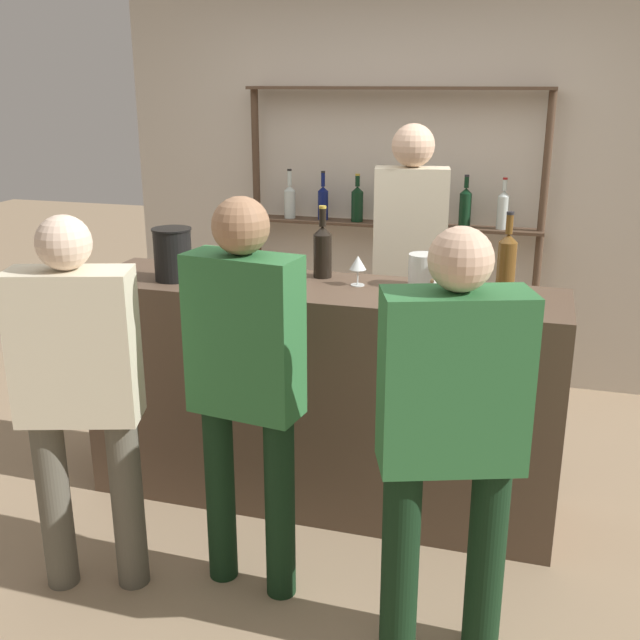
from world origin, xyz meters
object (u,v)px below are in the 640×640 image
counter_bottle_0 (235,245)px  customer_right (451,425)px  counter_bottle_2 (323,250)px  customer_left (79,384)px  cork_jar (423,270)px  ice_bucket (173,254)px  server_behind_counter (409,253)px  wine_glass (358,264)px  customer_center (245,372)px  counter_bottle_1 (507,263)px

counter_bottle_0 → customer_right: (1.19, -1.05, -0.32)m
counter_bottle_2 → customer_left: (-0.66, -1.07, -0.34)m
counter_bottle_0 → cork_jar: 0.93m
counter_bottle_2 → cork_jar: 0.49m
ice_bucket → cork_jar: bearing=10.3°
server_behind_counter → counter_bottle_2: bearing=-31.3°
wine_glass → customer_right: 1.15m
customer_right → ice_bucket: bearing=40.7°
counter_bottle_2 → server_behind_counter: server_behind_counter is taller
cork_jar → customer_center: 1.03m
counter_bottle_1 → ice_bucket: 1.52m
ice_bucket → customer_left: customer_left is taller
customer_center → customer_left: customer_center is taller
wine_glass → cork_jar: cork_jar is taller
counter_bottle_2 → customer_right: bearing=-54.8°
customer_left → ice_bucket: bearing=-17.2°
counter_bottle_0 → counter_bottle_2: 0.44m
customer_center → counter_bottle_2: bearing=5.0°
counter_bottle_0 → wine_glass: bearing=-7.6°
counter_bottle_0 → customer_left: size_ratio=0.22×
ice_bucket → server_behind_counter: 1.38m
ice_bucket → customer_right: (1.41, -0.82, -0.31)m
customer_left → customer_right: bearing=-107.0°
counter_bottle_2 → customer_right: customer_right is taller
wine_glass → server_behind_counter: bearing=83.7°
counter_bottle_2 → customer_center: size_ratio=0.21×
customer_right → customer_left: customer_right is taller
customer_center → customer_right: customer_center is taller
counter_bottle_0 → counter_bottle_2: counter_bottle_0 is taller
counter_bottle_0 → counter_bottle_1: 1.30m
wine_glass → customer_right: customer_right is taller
wine_glass → customer_left: (-0.86, -0.97, -0.31)m
counter_bottle_1 → customer_center: bearing=-138.4°
counter_bottle_2 → server_behind_counter: bearing=68.7°
cork_jar → customer_left: bearing=-138.1°
counter_bottle_0 → customer_left: 1.12m
ice_bucket → customer_right: 1.66m
server_behind_counter → customer_right: server_behind_counter is taller
customer_center → customer_left: (-0.61, -0.17, -0.05)m
counter_bottle_2 → server_behind_counter: size_ratio=0.19×
customer_right → customer_left: 1.41m
counter_bottle_2 → ice_bucket: size_ratio=1.39×
counter_bottle_1 → customer_left: size_ratio=0.24×
counter_bottle_1 → customer_left: (-1.51, -0.97, -0.35)m
counter_bottle_0 → wine_glass: 0.65m
counter_bottle_0 → counter_bottle_2: size_ratio=1.01×
counter_bottle_2 → wine_glass: size_ratio=2.44×
customer_center → counter_bottle_0: bearing=32.2°
counter_bottle_1 → ice_bucket: (-1.51, -0.15, -0.02)m
counter_bottle_1 → ice_bucket: bearing=-174.3°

